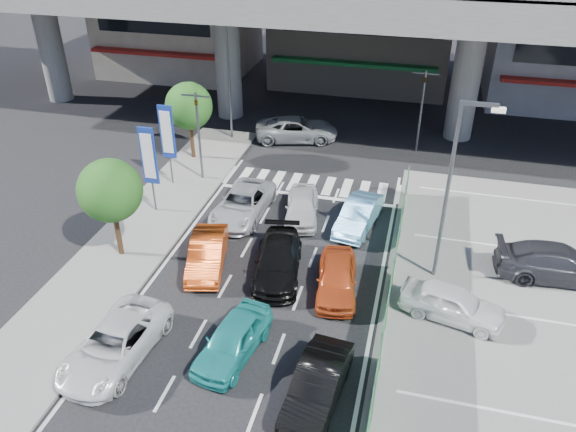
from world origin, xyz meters
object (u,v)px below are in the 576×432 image
(traffic_light_right, at_px, (424,91))
(parked_sedan_white, at_px, (452,303))
(taxi_orange_right, at_px, (337,278))
(kei_truck_front_right, at_px, (358,215))
(street_lamp_left, at_px, (231,68))
(traffic_light_left, at_px, (197,115))
(signboard_near, at_px, (149,158))
(tree_near, at_px, (110,191))
(parked_sedan_dgrey, at_px, (558,263))
(sedan_black_mid, at_px, (278,261))
(tree_far, at_px, (189,106))
(hatch_black_mid_right, at_px, (317,386))
(taxi_teal_mid, at_px, (233,340))
(signboard_far, at_px, (167,134))
(traffic_cone, at_px, (429,304))
(street_lamp_right, at_px, (454,179))
(crossing_wagon_silver, at_px, (297,129))
(wagon_silver_front_left, at_px, (243,204))
(sedan_white_front_mid, at_px, (302,206))
(taxi_orange_left, at_px, (207,254))
(sedan_white_mid_left, at_px, (115,344))

(traffic_light_right, distance_m, parked_sedan_white, 16.16)
(taxi_orange_right, distance_m, kei_truck_front_right, 5.25)
(traffic_light_right, relative_size, street_lamp_left, 0.65)
(traffic_light_left, xyz_separation_m, signboard_near, (-1.00, -4.01, -0.87))
(signboard_near, bearing_deg, parked_sedan_white, -17.41)
(tree_near, relative_size, parked_sedan_dgrey, 0.92)
(sedan_black_mid, bearing_deg, tree_far, 119.13)
(tree_far, bearing_deg, hatch_black_mid_right, -55.70)
(tree_far, relative_size, taxi_orange_right, 1.19)
(sedan_black_mid, distance_m, parked_sedan_dgrey, 12.02)
(hatch_black_mid_right, relative_size, parked_sedan_white, 1.03)
(traffic_light_left, relative_size, taxi_teal_mid, 1.28)
(signboard_far, height_order, traffic_cone, signboard_far)
(street_lamp_right, relative_size, tree_far, 1.67)
(traffic_light_right, bearing_deg, parked_sedan_white, -81.94)
(crossing_wagon_silver, relative_size, traffic_cone, 7.32)
(traffic_cone, bearing_deg, street_lamp_right, 82.75)
(taxi_orange_right, bearing_deg, traffic_cone, -14.00)
(street_lamp_left, bearing_deg, hatch_black_mid_right, -63.95)
(crossing_wagon_silver, bearing_deg, taxi_teal_mid, 172.56)
(kei_truck_front_right, xyz_separation_m, parked_sedan_white, (4.51, -5.81, 0.07))
(taxi_orange_right, bearing_deg, tree_near, 171.32)
(wagon_silver_front_left, relative_size, sedan_white_front_mid, 1.24)
(hatch_black_mid_right, distance_m, traffic_cone, 6.43)
(wagon_silver_front_left, bearing_deg, parked_sedan_dgrey, -4.04)
(traffic_light_left, distance_m, street_lamp_right, 14.68)
(taxi_teal_mid, bearing_deg, street_lamp_left, 118.51)
(taxi_orange_left, bearing_deg, sedan_black_mid, -9.34)
(street_lamp_right, xyz_separation_m, traffic_cone, (-0.32, -2.53, -4.34))
(sedan_black_mid, bearing_deg, traffic_light_left, 121.02)
(traffic_light_right, relative_size, taxi_orange_right, 1.28)
(traffic_light_right, bearing_deg, parked_sedan_dgrey, -61.08)
(traffic_cone, bearing_deg, taxi_orange_right, 173.94)
(traffic_light_right, relative_size, traffic_cone, 7.08)
(sedan_white_front_mid, bearing_deg, traffic_light_left, 147.01)
(sedan_white_front_mid, bearing_deg, signboard_far, 157.48)
(hatch_black_mid_right, xyz_separation_m, taxi_orange_right, (-0.39, 5.85, 0.00))
(street_lamp_left, bearing_deg, sedan_white_front_mid, -52.77)
(street_lamp_left, relative_size, traffic_cone, 10.89)
(taxi_teal_mid, relative_size, traffic_cone, 5.51)
(tree_far, bearing_deg, signboard_near, -84.73)
(street_lamp_right, relative_size, taxi_orange_right, 1.98)
(tree_near, relative_size, sedan_black_mid, 1.01)
(taxi_orange_right, bearing_deg, parked_sedan_dgrey, 11.67)
(traffic_light_left, height_order, hatch_black_mid_right, traffic_light_left)
(traffic_light_left, height_order, parked_sedan_white, traffic_light_left)
(signboard_near, distance_m, hatch_black_mid_right, 14.78)
(sedan_black_mid, relative_size, taxi_orange_right, 1.17)
(sedan_white_mid_left, distance_m, parked_sedan_white, 12.78)
(tree_near, bearing_deg, signboard_far, 94.90)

